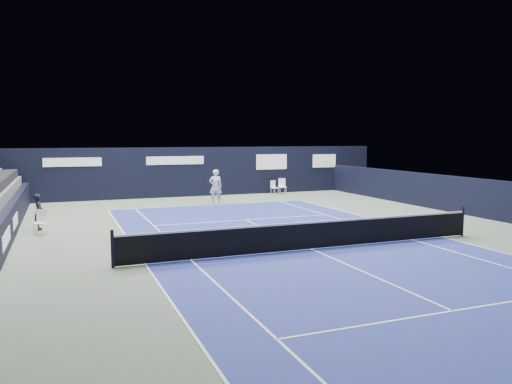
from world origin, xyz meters
The scene contains 12 objects.
ground centered at (0.00, 2.00, 0.00)m, with size 48.00×48.00×0.00m, color #526256.
court_surface centered at (0.00, 0.00, 0.00)m, with size 10.97×23.77×0.01m, color navy.
enclosure_wall_right centered at (10.50, 6.00, 0.90)m, with size 0.30×22.00×1.80m, color black.
folding_chair_back_a centered at (5.37, 15.58, 0.60)m, with size 0.48×0.50×0.90m.
folding_chair_back_b centered at (5.88, 15.28, 0.59)m, with size 0.55×0.53×1.04m.
line_judge_chair centered at (-8.45, 6.16, 0.54)m, with size 0.53×0.52×0.96m.
line_judge centered at (-8.56, 7.20, 0.73)m, with size 0.53×0.35×1.46m, color black.
court_markings centered at (0.00, 0.00, 0.01)m, with size 11.03×23.83×0.00m.
tennis_net centered at (0.00, 0.00, 0.51)m, with size 12.90×0.10×1.10m.
back_sponsor_wall centered at (0.01, 16.50, 1.55)m, with size 26.00×0.63×3.10m.
side_barrier_left centered at (-9.50, 5.97, 0.60)m, with size 0.33×22.00×1.20m.
tennis_player centered at (0.39, 12.26, 0.97)m, with size 0.79×0.92×1.94m.
Camera 1 is at (-7.70, -14.45, 3.69)m, focal length 35.00 mm.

